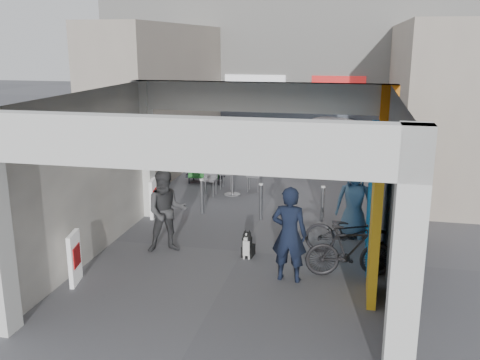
% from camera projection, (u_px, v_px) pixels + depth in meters
% --- Properties ---
extents(ground, '(90.00, 90.00, 0.00)m').
position_uv_depth(ground, '(242.00, 251.00, 11.65)').
color(ground, '#57575C').
rests_on(ground, ground).
extents(arcade_canopy, '(6.40, 6.45, 6.40)m').
position_uv_depth(arcade_canopy, '(261.00, 157.00, 10.18)').
color(arcade_canopy, silver).
rests_on(arcade_canopy, ground).
extents(far_building, '(18.00, 4.08, 8.00)m').
position_uv_depth(far_building, '(307.00, 51.00, 23.87)').
color(far_building, silver).
rests_on(far_building, ground).
extents(plaza_bldg_left, '(2.00, 9.00, 5.00)m').
position_uv_depth(plaza_bldg_left, '(163.00, 97.00, 19.03)').
color(plaza_bldg_left, '#A59A89').
rests_on(plaza_bldg_left, ground).
extents(plaza_bldg_right, '(2.00, 9.00, 5.00)m').
position_uv_depth(plaza_bldg_right, '(427.00, 103.00, 17.18)').
color(plaza_bldg_right, '#A59A89').
rests_on(plaza_bldg_right, ground).
extents(bollard_left, '(0.09, 0.09, 0.93)m').
position_uv_depth(bollard_left, '(202.00, 197.00, 14.11)').
color(bollard_left, gray).
rests_on(bollard_left, ground).
extents(bollard_center, '(0.09, 0.09, 0.94)m').
position_uv_depth(bollard_center, '(261.00, 202.00, 13.61)').
color(bollard_center, gray).
rests_on(bollard_center, ground).
extents(bollard_right, '(0.09, 0.09, 0.90)m').
position_uv_depth(bollard_right, '(323.00, 204.00, 13.53)').
color(bollard_right, gray).
rests_on(bollard_right, ground).
extents(advert_board_near, '(0.19, 0.55, 1.00)m').
position_uv_depth(advert_board_near, '(75.00, 258.00, 10.02)').
color(advert_board_near, white).
rests_on(advert_board_near, ground).
extents(advert_board_far, '(0.18, 0.56, 1.00)m').
position_uv_depth(advert_board_far, '(153.00, 198.00, 13.82)').
color(advert_board_far, white).
rests_on(advert_board_far, ground).
extents(cafe_set, '(1.61, 1.30, 0.97)m').
position_uv_depth(cafe_set, '(231.00, 181.00, 16.17)').
color(cafe_set, '#99999D').
rests_on(cafe_set, ground).
extents(produce_stand, '(1.19, 0.64, 0.78)m').
position_uv_depth(produce_stand, '(206.00, 173.00, 17.24)').
color(produce_stand, black).
rests_on(produce_stand, ground).
extents(crate_stack, '(0.50, 0.42, 0.56)m').
position_uv_depth(crate_stack, '(300.00, 159.00, 19.38)').
color(crate_stack, '#175323').
rests_on(crate_stack, ground).
extents(border_collie, '(0.23, 0.45, 0.63)m').
position_uv_depth(border_collie, '(248.00, 246.00, 11.29)').
color(border_collie, black).
rests_on(border_collie, ground).
extents(man_with_dog, '(0.71, 0.50, 1.86)m').
position_uv_depth(man_with_dog, '(289.00, 234.00, 10.05)').
color(man_with_dog, black).
rests_on(man_with_dog, ground).
extents(man_back_turned, '(1.07, 0.97, 1.81)m').
position_uv_depth(man_back_turned, '(167.00, 211.00, 11.46)').
color(man_back_turned, '#3A3B3D').
rests_on(man_back_turned, ground).
extents(man_elderly, '(0.86, 0.57, 1.73)m').
position_uv_depth(man_elderly, '(354.00, 201.00, 12.33)').
color(man_elderly, '#557FA5').
rests_on(man_elderly, ground).
extents(man_crates, '(1.14, 0.62, 1.85)m').
position_uv_depth(man_crates, '(302.00, 151.00, 17.71)').
color(man_crates, black).
rests_on(man_crates, ground).
extents(bicycle_front, '(2.02, 0.89, 1.03)m').
position_uv_depth(bicycle_front, '(351.00, 233.00, 11.29)').
color(bicycle_front, black).
rests_on(bicycle_front, ground).
extents(bicycle_rear, '(1.79, 0.85, 1.04)m').
position_uv_depth(bicycle_rear, '(350.00, 251.00, 10.34)').
color(bicycle_rear, black).
rests_on(bicycle_rear, ground).
extents(white_van, '(4.81, 3.32, 1.52)m').
position_uv_depth(white_van, '(340.00, 134.00, 21.71)').
color(white_van, silver).
rests_on(white_van, ground).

